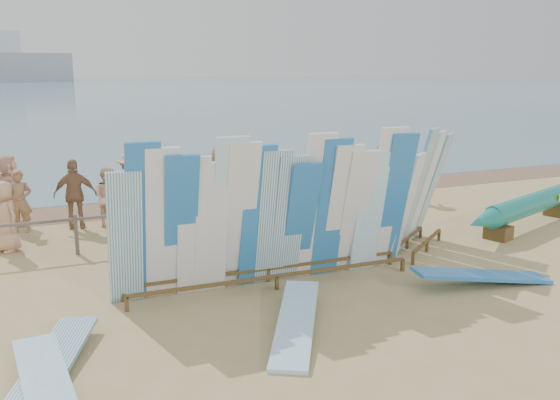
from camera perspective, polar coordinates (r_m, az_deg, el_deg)
name	(u,v)px	position (r m, az deg, el deg)	size (l,w,h in m)	color
ground	(204,287)	(11.23, -7.33, -8.34)	(160.00, 160.00, 0.00)	tan
ocean	(39,87)	(138.21, -22.16, 10.08)	(320.00, 240.00, 0.02)	slate
wet_sand_strip	(137,206)	(17.99, -13.58, -0.56)	(40.00, 2.60, 0.01)	#7F5D47
fence	(167,218)	(13.83, -10.79, -1.69)	(12.08, 0.08, 0.90)	#695E4F
main_surfboard_rack	(273,218)	(10.84, -0.70, -1.72)	(5.80, 0.91, 2.92)	brown
side_surfboard_rack	(420,195)	(13.35, 13.31, 0.46)	(2.38, 2.05, 2.78)	brown
outrigger_canoe	(531,206)	(16.41, 23.01, -0.50)	(5.91, 2.60, 0.87)	brown
vendor_table	(329,236)	(13.06, 4.78, -3.46)	(0.97, 0.75, 1.17)	brown
flat_board_d	(481,285)	(11.87, 18.80, -7.77)	(0.56, 2.70, 0.07)	#2775C4
flat_board_b	(296,331)	(9.42, 1.55, -12.51)	(0.56, 2.70, 0.07)	#99D8F6
flat_board_e	(51,375)	(8.78, -21.22, -15.39)	(0.56, 2.70, 0.07)	white
beach_chair_left	(201,220)	(14.95, -7.65, -1.97)	(0.76, 0.77, 0.88)	#AE1D12
beach_chair_right	(202,219)	(15.13, -7.51, -1.84)	(0.74, 0.75, 0.84)	#AE1D12
stroller	(278,206)	(15.61, -0.20, -0.63)	(0.60, 0.80, 1.04)	#AE1D12
beachgoer_extra_0	(409,175)	(18.41, 12.28, 2.40)	(1.06, 0.44, 1.63)	tan
beachgoer_2	(107,197)	(15.72, -16.27, 0.29)	(0.75, 0.36, 1.55)	beige
beachgoer_0	(5,217)	(14.36, -24.98, -1.46)	(0.78, 0.37, 1.59)	tan
beachgoer_4	(75,194)	(15.73, -19.11, 0.52)	(1.04, 0.45, 1.77)	#8C6042
beachgoer_11	(9,189)	(17.06, -24.61, 1.01)	(1.67, 0.54, 1.80)	beige
beachgoer_5	(221,178)	(16.80, -5.75, 2.10)	(1.75, 0.57, 1.89)	beige
beachgoer_1	(20,201)	(15.90, -23.73, -0.12)	(0.57, 0.31, 1.56)	#8C6042
beachgoer_3	(130,185)	(16.54, -14.23, 1.38)	(1.14, 0.47, 1.76)	tan
beachgoer_7	(222,183)	(16.42, -5.65, 1.60)	(0.64, 0.35, 1.75)	#8C6042
beachgoer_6	(224,184)	(16.02, -5.39, 1.50)	(0.90, 0.43, 1.84)	tan
beachgoer_10	(381,172)	(18.49, 9.67, 2.67)	(1.00, 0.43, 1.71)	#8C6042
beachgoer_8	(255,188)	(16.30, -2.44, 1.20)	(0.75, 0.36, 1.54)	beige
beachgoer_9	(272,172)	(18.39, -0.79, 2.73)	(1.08, 0.45, 1.67)	tan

